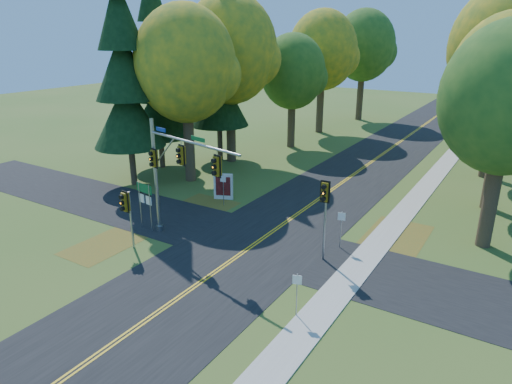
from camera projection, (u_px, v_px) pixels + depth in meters
The scene contains 29 objects.
ground at pixel (239, 255), 25.75m from camera, with size 160.00×160.00×0.00m, color #37591F.
road_main at pixel (239, 255), 25.75m from camera, with size 8.00×160.00×0.02m, color black.
road_cross at pixel (258, 242), 27.35m from camera, with size 60.00×6.00×0.02m, color black.
centerline_left at pixel (238, 255), 25.79m from camera, with size 0.10×160.00×0.01m, color gold.
centerline_right at pixel (241, 255), 25.69m from camera, with size 0.10×160.00×0.01m, color gold.
sidewalk_east at pixel (342, 285), 22.64m from camera, with size 1.60×160.00×0.06m, color #9E998E.
leaf_patch_w_near at pixel (194, 210), 32.19m from camera, with size 4.00×6.00×0.00m, color brown.
leaf_patch_e at pixel (390, 244), 27.15m from camera, with size 3.50×8.00×0.00m, color brown.
leaf_patch_w_far at pixel (106, 244), 27.09m from camera, with size 3.00×5.00×0.00m, color brown.
tree_w_a at pixel (187, 65), 35.65m from camera, with size 8.00×8.00×14.15m.
tree_e_a at pixel (510, 100), 24.15m from camera, with size 7.20×7.20×12.73m.
tree_w_b at pixel (231, 50), 41.18m from camera, with size 8.60×8.60×15.38m.
tree_e_b at pixel (510, 81), 29.77m from camera, with size 7.60×7.60×13.33m.
tree_w_c at pixel (293, 72), 47.44m from camera, with size 6.80×6.80×11.91m.
tree_e_c at pixel (507, 49), 36.22m from camera, with size 8.80×8.80×15.79m.
tree_w_d at pixel (323, 51), 54.09m from camera, with size 8.20×8.20×14.56m.
tree_e_d at pixel (504, 71), 44.68m from camera, with size 7.00×7.00×12.32m.
tree_w_e at pixel (365, 46), 62.11m from camera, with size 8.40×8.40×14.97m.
pine_a at pixel (124, 70), 34.73m from camera, with size 5.60×5.60×19.48m.
pine_b at pixel (156, 77), 39.82m from camera, with size 5.60×5.60×17.31m.
pine_c at pixel (218, 57), 41.81m from camera, with size 5.60×5.60×20.56m.
traffic_mast at pixel (173, 167), 26.21m from camera, with size 7.69×2.05×7.14m.
east_signal_pole at pixel (325, 201), 23.99m from camera, with size 0.54×0.62×4.66m.
ped_signal_pole at pixel (126, 206), 25.66m from camera, with size 0.56×0.65×3.57m.
route_sign_cluster at pixel (145, 197), 28.52m from camera, with size 1.43×0.25×3.09m.
info_kiosk at pixel (223, 187), 34.07m from camera, with size 1.40×0.77×1.99m.
reg_sign_e_north at pixel (341, 223), 26.16m from camera, with size 0.43×0.11×2.28m.
reg_sign_e_south at pixel (297, 287), 19.81m from camera, with size 0.39×0.17×2.11m.
reg_sign_w at pixel (223, 184), 32.70m from camera, with size 0.44×0.09×2.32m.
Camera 1 is at (13.03, -19.08, 11.96)m, focal length 32.00 mm.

